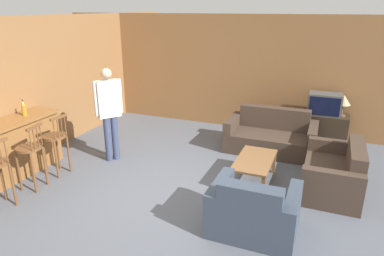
{
  "coord_description": "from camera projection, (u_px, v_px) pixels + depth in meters",
  "views": [
    {
      "loc": [
        1.83,
        -4.11,
        2.73
      ],
      "look_at": [
        -0.16,
        0.82,
        0.85
      ],
      "focal_mm": 32.0,
      "sensor_mm": 36.0,
      "label": 1
    }
  ],
  "objects": [
    {
      "name": "person_by_window",
      "position": [
        109.0,
        109.0,
        6.18
      ],
      "size": [
        0.37,
        0.43,
        1.74
      ],
      "color": "#384260",
      "rests_on": "ground_plane"
    },
    {
      "name": "coffee_table",
      "position": [
        255.0,
        163.0,
        5.54
      ],
      "size": [
        0.56,
        1.05,
        0.42
      ],
      "color": "brown",
      "rests_on": "ground_plane"
    },
    {
      "name": "wall_left",
      "position": [
        60.0,
        81.0,
        7.01
      ],
      "size": [
        0.08,
        8.59,
        2.6
      ],
      "color": "olive",
      "rests_on": "ground_plane"
    },
    {
      "name": "bar_counter",
      "position": [
        0.0,
        154.0,
        5.52
      ],
      "size": [
        0.55,
        2.25,
        0.97
      ],
      "color": "brown",
      "rests_on": "ground_plane"
    },
    {
      "name": "bottle",
      "position": [
        24.0,
        108.0,
        5.85
      ],
      "size": [
        0.08,
        0.08,
        0.28
      ],
      "color": "#B27A23",
      "rests_on": "bar_counter"
    },
    {
      "name": "bar_chair_mid",
      "position": [
        30.0,
        154.0,
        5.29
      ],
      "size": [
        0.43,
        0.43,
        1.06
      ],
      "color": "brown",
      "rests_on": "ground_plane"
    },
    {
      "name": "tv_unit",
      "position": [
        322.0,
        129.0,
        7.2
      ],
      "size": [
        1.0,
        0.48,
        0.63
      ],
      "color": "#2D2319",
      "rests_on": "ground_plane"
    },
    {
      "name": "wall_back",
      "position": [
        244.0,
        73.0,
        7.85
      ],
      "size": [
        9.4,
        0.08,
        2.6
      ],
      "color": "olive",
      "rests_on": "ground_plane"
    },
    {
      "name": "table_lamp",
      "position": [
        344.0,
        101.0,
        6.86
      ],
      "size": [
        0.28,
        0.28,
        0.44
      ],
      "color": "brown",
      "rests_on": "tv_unit"
    },
    {
      "name": "armchair_near",
      "position": [
        253.0,
        212.0,
        4.33
      ],
      "size": [
        1.09,
        0.86,
        0.8
      ],
      "color": "#384251",
      "rests_on": "ground_plane"
    },
    {
      "name": "ground_plane",
      "position": [
        182.0,
        199.0,
        5.15
      ],
      "size": [
        24.0,
        24.0,
        0.0
      ],
      "primitive_type": "plane",
      "color": "#565B66"
    },
    {
      "name": "loveseat_right",
      "position": [
        335.0,
        174.0,
        5.33
      ],
      "size": [
        0.84,
        1.42,
        0.78
      ],
      "color": "#423328",
      "rests_on": "ground_plane"
    },
    {
      "name": "tv",
      "position": [
        325.0,
        104.0,
        7.02
      ],
      "size": [
        0.65,
        0.41,
        0.44
      ],
      "color": "#4C4C4C",
      "rests_on": "tv_unit"
    },
    {
      "name": "couch_far",
      "position": [
        271.0,
        137.0,
        6.83
      ],
      "size": [
        1.72,
        0.91,
        0.82
      ],
      "color": "#423328",
      "rests_on": "ground_plane"
    },
    {
      "name": "bar_chair_far",
      "position": [
        56.0,
        142.0,
        5.77
      ],
      "size": [
        0.42,
        0.42,
        1.06
      ],
      "color": "brown",
      "rests_on": "ground_plane"
    }
  ]
}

